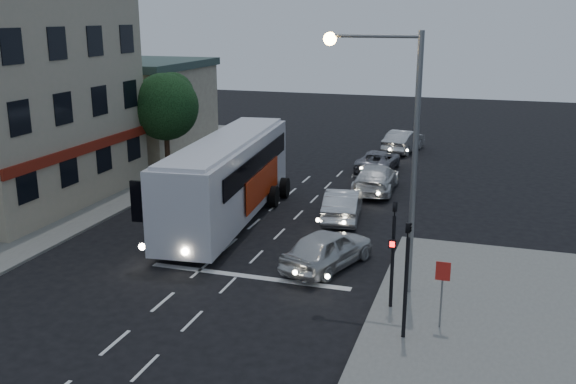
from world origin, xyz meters
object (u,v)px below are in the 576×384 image
(streetlight, at_px, (396,134))
(car_suv, at_px, (328,249))
(car_sedan_b, at_px, (376,178))
(traffic_signal_main, at_px, (393,242))
(traffic_signal_side, at_px, (407,266))
(regulatory_sign, at_px, (442,284))
(car_sedan_c, at_px, (378,161))
(tour_bus, at_px, (228,176))
(car_sedan_a, at_px, (343,204))
(street_tree, at_px, (165,104))
(car_extra, at_px, (404,141))

(streetlight, bearing_deg, car_suv, 149.28)
(car_sedan_b, bearing_deg, traffic_signal_main, 100.69)
(traffic_signal_side, distance_m, regulatory_sign, 1.61)
(car_sedan_c, bearing_deg, traffic_signal_main, 103.80)
(traffic_signal_side, height_order, regulatory_sign, traffic_signal_side)
(traffic_signal_side, relative_size, regulatory_sign, 1.86)
(car_sedan_b, bearing_deg, traffic_signal_side, 101.60)
(tour_bus, bearing_deg, car_sedan_a, 12.94)
(car_sedan_c, distance_m, regulatory_sign, 21.52)
(car_sedan_a, height_order, car_sedan_c, car_sedan_a)
(car_sedan_b, height_order, street_tree, street_tree)
(tour_bus, distance_m, car_sedan_b, 9.45)
(car_sedan_b, bearing_deg, regulatory_sign, 105.74)
(tour_bus, bearing_deg, traffic_signal_side, -49.57)
(car_extra, bearing_deg, tour_bus, 83.51)
(regulatory_sign, distance_m, streetlight, 5.18)
(car_extra, bearing_deg, car_sedan_a, 98.85)
(car_suv, distance_m, traffic_signal_main, 4.53)
(car_sedan_a, xyz_separation_m, street_tree, (-12.05, 5.04, 3.74))
(tour_bus, distance_m, car_extra, 19.59)
(car_sedan_a, height_order, car_extra, car_extra)
(car_suv, distance_m, car_sedan_c, 16.76)
(car_sedan_a, xyz_separation_m, car_sedan_c, (-0.11, 10.54, -0.10))
(car_sedan_c, relative_size, traffic_signal_main, 1.16)
(car_extra, xyz_separation_m, streetlight, (2.87, -24.71, 4.93))
(car_sedan_b, xyz_separation_m, regulatory_sign, (4.83, -15.77, 0.83))
(car_sedan_b, xyz_separation_m, traffic_signal_side, (3.83, -16.74, 1.65))
(car_suv, relative_size, car_sedan_a, 0.99)
(car_sedan_b, relative_size, regulatory_sign, 2.41)
(car_suv, bearing_deg, regulatory_sign, 158.30)
(tour_bus, relative_size, car_suv, 2.91)
(streetlight, bearing_deg, tour_bus, 145.23)
(traffic_signal_main, relative_size, traffic_signal_side, 1.00)
(car_sedan_b, xyz_separation_m, streetlight, (2.87, -13.34, 4.96))
(car_sedan_b, relative_size, car_sedan_c, 1.11)
(tour_bus, height_order, car_sedan_b, tour_bus)
(car_extra, relative_size, regulatory_sign, 2.21)
(traffic_signal_main, bearing_deg, car_sedan_c, 101.08)
(street_tree, bearing_deg, regulatory_sign, -41.08)
(traffic_signal_side, bearing_deg, car_sedan_b, 102.88)
(car_sedan_c, xyz_separation_m, traffic_signal_main, (3.87, -19.75, 1.76))
(car_suv, bearing_deg, car_sedan_b, -69.85)
(tour_bus, relative_size, streetlight, 1.48)
(tour_bus, xyz_separation_m, car_sedan_b, (5.86, 7.27, -1.40))
(tour_bus, xyz_separation_m, regulatory_sign, (10.69, -8.50, -0.58))
(car_suv, bearing_deg, car_sedan_c, -67.58)
(street_tree, bearing_deg, tour_bus, -44.77)
(car_sedan_b, xyz_separation_m, traffic_signal_main, (3.13, -14.76, 1.65))
(regulatory_sign, relative_size, street_tree, 0.35)
(tour_bus, distance_m, car_sedan_a, 5.69)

